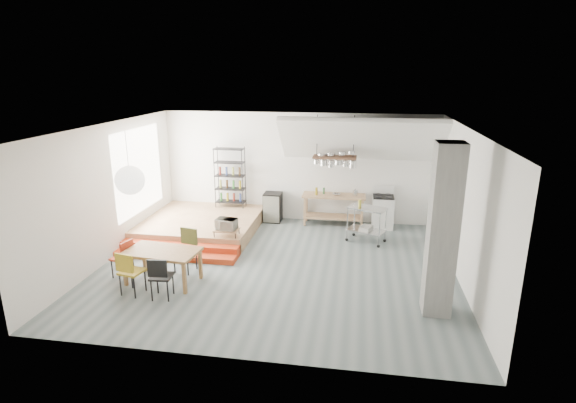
% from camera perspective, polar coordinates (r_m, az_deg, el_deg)
% --- Properties ---
extents(floor, '(8.00, 8.00, 0.00)m').
position_cam_1_polar(floor, '(10.47, -1.45, -8.25)').
color(floor, slate).
rests_on(floor, ground).
extents(wall_back, '(8.00, 0.04, 3.20)m').
position_cam_1_polar(wall_back, '(13.27, 1.29, 4.34)').
color(wall_back, silver).
rests_on(wall_back, ground).
extents(wall_left, '(0.04, 7.00, 3.20)m').
position_cam_1_polar(wall_left, '(11.34, -21.81, 1.07)').
color(wall_left, silver).
rests_on(wall_left, ground).
extents(wall_right, '(0.04, 7.00, 3.20)m').
position_cam_1_polar(wall_right, '(10.00, 21.63, -0.83)').
color(wall_right, silver).
rests_on(wall_right, ground).
extents(ceiling, '(8.00, 7.00, 0.02)m').
position_cam_1_polar(ceiling, '(9.59, -1.58, 9.41)').
color(ceiling, white).
rests_on(ceiling, wall_back).
extents(slope_ceiling, '(4.40, 1.44, 1.32)m').
position_cam_1_polar(slope_ceiling, '(12.39, 9.27, 7.74)').
color(slope_ceiling, white).
rests_on(slope_ceiling, wall_back).
extents(window_pane, '(0.02, 2.50, 2.20)m').
position_cam_1_polar(window_pane, '(12.55, -18.39, 3.74)').
color(window_pane, white).
rests_on(window_pane, wall_left).
extents(platform, '(3.00, 3.00, 0.40)m').
position_cam_1_polar(platform, '(12.83, -10.85, -2.88)').
color(platform, '#986E4C').
rests_on(platform, ground).
extents(step_lower, '(3.00, 0.35, 0.13)m').
position_cam_1_polar(step_lower, '(11.19, -14.18, -6.74)').
color(step_lower, red).
rests_on(step_lower, ground).
extents(step_upper, '(3.00, 0.35, 0.27)m').
position_cam_1_polar(step_upper, '(11.46, -13.52, -5.77)').
color(step_upper, red).
rests_on(step_upper, ground).
extents(concrete_column, '(0.50, 0.50, 3.20)m').
position_cam_1_polar(concrete_column, '(8.46, 19.05, -3.59)').
color(concrete_column, slate).
rests_on(concrete_column, ground).
extents(kitchen_counter, '(1.80, 0.60, 0.91)m').
position_cam_1_polar(kitchen_counter, '(13.07, 5.83, -0.34)').
color(kitchen_counter, '#986E4C').
rests_on(kitchen_counter, ground).
extents(stove, '(0.60, 0.60, 1.18)m').
position_cam_1_polar(stove, '(13.12, 11.92, -1.22)').
color(stove, white).
rests_on(stove, ground).
extents(pot_rack, '(1.20, 0.50, 1.43)m').
position_cam_1_polar(pot_rack, '(12.53, 6.07, 5.29)').
color(pot_rack, '#44291B').
rests_on(pot_rack, ceiling).
extents(wire_shelving, '(0.88, 0.38, 1.80)m').
position_cam_1_polar(wire_shelving, '(13.46, -7.38, 3.19)').
color(wire_shelving, black).
rests_on(wire_shelving, platform).
extents(microwave_shelf, '(0.60, 0.40, 0.16)m').
position_cam_1_polar(microwave_shelf, '(11.26, -7.80, -3.60)').
color(microwave_shelf, '#986E4C').
rests_on(microwave_shelf, platform).
extents(paper_lantern, '(0.60, 0.60, 0.60)m').
position_cam_1_polar(paper_lantern, '(9.71, -19.44, 2.57)').
color(paper_lantern, white).
rests_on(paper_lantern, ceiling).
extents(dining_table, '(1.60, 1.01, 0.72)m').
position_cam_1_polar(dining_table, '(9.86, -15.69, -6.42)').
color(dining_table, brown).
rests_on(dining_table, ground).
extents(chair_mustard, '(0.50, 0.50, 0.93)m').
position_cam_1_polar(chair_mustard, '(9.54, -19.55, -8.15)').
color(chair_mustard, '#B3931E').
rests_on(chair_mustard, ground).
extents(chair_black, '(0.44, 0.44, 0.89)m').
position_cam_1_polar(chair_black, '(9.20, -15.94, -8.92)').
color(chair_black, black).
rests_on(chair_black, ground).
extents(chair_olive, '(0.52, 0.52, 0.96)m').
position_cam_1_polar(chair_olive, '(10.35, -12.76, -5.53)').
color(chair_olive, brown).
rests_on(chair_olive, ground).
extents(chair_red, '(0.48, 0.48, 0.85)m').
position_cam_1_polar(chair_red, '(10.39, -20.11, -6.45)').
color(chair_red, '#B9321A').
rests_on(chair_red, ground).
extents(rolling_cart, '(1.08, 0.85, 0.95)m').
position_cam_1_polar(rolling_cart, '(11.89, 9.96, -2.28)').
color(rolling_cart, silver).
rests_on(rolling_cart, ground).
extents(mini_fridge, '(0.51, 0.51, 0.87)m').
position_cam_1_polar(mini_fridge, '(13.39, -1.95, -0.72)').
color(mini_fridge, black).
rests_on(mini_fridge, ground).
extents(microwave, '(0.54, 0.40, 0.28)m').
position_cam_1_polar(microwave, '(11.21, -7.83, -2.85)').
color(microwave, beige).
rests_on(microwave, microwave_shelf).
extents(bowl, '(0.25, 0.25, 0.05)m').
position_cam_1_polar(bowl, '(12.93, 6.16, 0.90)').
color(bowl, silver).
rests_on(bowl, kitchen_counter).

